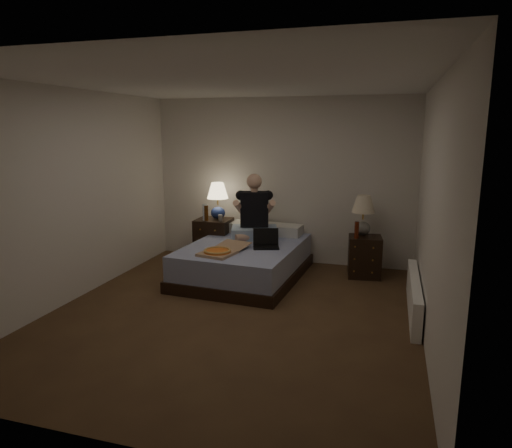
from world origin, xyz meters
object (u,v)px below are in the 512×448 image
(water_bottle, at_px, (205,212))
(beer_bottle_right, at_px, (357,230))
(bed, at_px, (244,261))
(beer_bottle_left, at_px, (206,213))
(nightstand_left, at_px, (214,240))
(soda_can, at_px, (220,218))
(nightstand_right, at_px, (364,257))
(laptop, at_px, (266,239))
(lamp_right, at_px, (363,215))
(lamp_left, at_px, (218,201))
(person, at_px, (254,206))
(pizza_box, at_px, (217,252))
(radiator, at_px, (414,296))

(water_bottle, distance_m, beer_bottle_right, 2.27)
(bed, xyz_separation_m, beer_bottle_left, (-0.75, 0.47, 0.55))
(nightstand_left, distance_m, soda_can, 0.44)
(beer_bottle_left, bearing_deg, beer_bottle_right, -2.10)
(nightstand_right, distance_m, laptop, 1.43)
(lamp_right, xyz_separation_m, beer_bottle_right, (-0.06, -0.22, -0.16))
(lamp_right, relative_size, laptop, 1.65)
(lamp_left, xyz_separation_m, beer_bottle_left, (-0.12, -0.18, -0.17))
(nightstand_right, bearing_deg, person, 177.60)
(beer_bottle_left, height_order, laptop, beer_bottle_left)
(nightstand_right, height_order, lamp_right, lamp_right)
(beer_bottle_left, bearing_deg, laptop, -27.75)
(pizza_box, bearing_deg, lamp_right, 47.25)
(nightstand_left, bearing_deg, water_bottle, -128.99)
(water_bottle, xyz_separation_m, pizza_box, (0.62, -1.10, -0.28))
(nightstand_right, distance_m, pizza_box, 2.10)
(lamp_right, height_order, beer_bottle_left, lamp_right)
(nightstand_left, bearing_deg, beer_bottle_right, -6.75)
(soda_can, bearing_deg, bed, -42.33)
(nightstand_left, height_order, radiator, nightstand_left)
(lamp_left, height_order, beer_bottle_right, lamp_left)
(lamp_left, bearing_deg, beer_bottle_right, -6.95)
(radiator, bearing_deg, soda_can, 157.42)
(person, height_order, radiator, person)
(radiator, bearing_deg, water_bottle, 159.05)
(soda_can, bearing_deg, beer_bottle_right, -2.67)
(nightstand_left, height_order, beer_bottle_right, beer_bottle_right)
(nightstand_right, bearing_deg, lamp_left, 169.76)
(nightstand_right, xyz_separation_m, pizza_box, (-1.75, -1.12, 0.23))
(nightstand_right, bearing_deg, bed, -168.89)
(nightstand_left, xyz_separation_m, radiator, (2.90, -1.26, -0.14))
(bed, xyz_separation_m, lamp_right, (1.54, 0.61, 0.62))
(beer_bottle_left, height_order, pizza_box, beer_bottle_left)
(beer_bottle_right, distance_m, pizza_box, 1.93)
(nightstand_left, distance_m, beer_bottle_left, 0.48)
(bed, height_order, lamp_left, lamp_left)
(person, xyz_separation_m, pizza_box, (-0.19, -1.00, -0.42))
(laptop, xyz_separation_m, radiator, (1.87, -0.55, -0.40))
(water_bottle, bearing_deg, beer_bottle_right, -2.51)
(bed, distance_m, pizza_box, 0.69)
(soda_can, bearing_deg, radiator, -22.58)
(pizza_box, height_order, radiator, pizza_box)
(lamp_right, xyz_separation_m, person, (-1.52, -0.22, 0.09))
(lamp_left, relative_size, soda_can, 5.60)
(beer_bottle_left, height_order, radiator, beer_bottle_left)
(pizza_box, bearing_deg, soda_can, 120.40)
(beer_bottle_left, bearing_deg, radiator, -20.84)
(beer_bottle_right, relative_size, pizza_box, 0.30)
(beer_bottle_left, distance_m, pizza_box, 1.26)
(nightstand_left, bearing_deg, lamp_right, -0.86)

